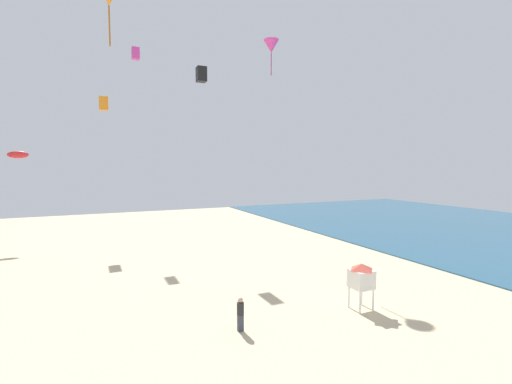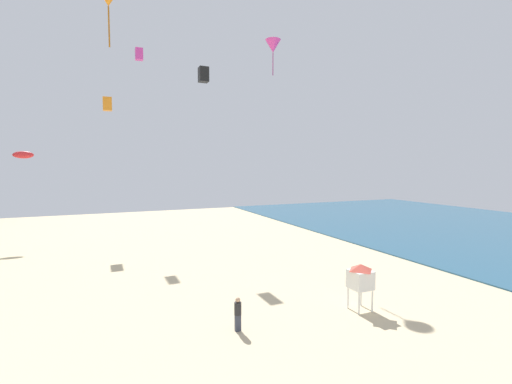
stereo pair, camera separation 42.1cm
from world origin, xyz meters
name	(u,v)px [view 1 (the left image)]	position (x,y,z in m)	size (l,w,h in m)	color
kite_flyer	(240,312)	(3.40, 11.46, 0.92)	(0.34, 0.34, 1.64)	#383D4C
lifeguard_stand	(361,276)	(10.39, 11.10, 1.84)	(1.10, 1.10, 2.55)	white
kite_magenta_delta	(271,46)	(11.53, 24.20, 18.18)	(1.33, 1.33, 3.02)	#DB3D9E
kite_magenta_box	(136,53)	(1.80, 37.42, 20.06)	(0.78, 0.78, 1.23)	#DB3D9E
kite_black_box	(201,74)	(6.50, 28.36, 16.23)	(0.85, 0.85, 1.34)	black
kite_orange_box	(104,103)	(-1.56, 37.31, 14.45)	(0.89, 0.89, 1.40)	orange
kite_red_parafoil	(18,155)	(-9.72, 39.52, 9.04)	(1.91, 0.53, 0.74)	red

